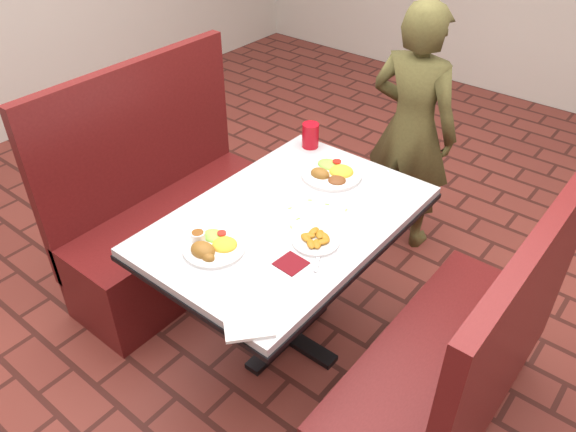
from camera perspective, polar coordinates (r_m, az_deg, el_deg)
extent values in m
plane|color=maroon|center=(2.86, 0.00, -12.21)|extent=(7.00, 7.00, 0.00)
cube|color=silver|center=(2.36, 0.00, -0.34)|extent=(0.80, 1.20, 0.03)
cube|color=black|center=(2.37, 0.00, -0.87)|extent=(0.81, 1.21, 0.02)
cylinder|color=black|center=(2.60, 0.00, -6.98)|extent=(0.10, 0.10, 0.69)
cube|color=black|center=(2.85, 0.00, -12.01)|extent=(0.55, 0.08, 0.03)
cube|color=black|center=(2.85, 0.00, -12.01)|extent=(0.08, 0.55, 0.03)
cube|color=maroon|center=(3.10, -10.87, -2.66)|extent=(0.45, 1.20, 0.45)
cube|color=maroon|center=(2.98, -14.74, 6.18)|extent=(0.06, 1.20, 0.95)
cube|color=maroon|center=(2.46, 14.36, -16.61)|extent=(0.45, 1.20, 0.45)
cube|color=maroon|center=(2.07, 21.80, -11.18)|extent=(0.06, 1.20, 0.95)
imported|color=brown|center=(3.17, 12.44, 8.53)|extent=(0.52, 0.34, 1.41)
cylinder|color=white|center=(2.19, -7.52, -3.22)|extent=(0.24, 0.24, 0.01)
ellipsoid|color=yellow|center=(2.17, -6.49, -2.50)|extent=(0.10, 0.10, 0.04)
ellipsoid|color=#95CB51|center=(2.23, -7.56, -1.73)|extent=(0.10, 0.08, 0.03)
cylinder|color=red|center=(2.22, -6.75, -1.73)|extent=(0.04, 0.04, 0.01)
ellipsoid|color=#986526|center=(2.15, -8.70, -3.00)|extent=(0.11, 0.08, 0.06)
ellipsoid|color=#986526|center=(2.12, -8.17, -3.86)|extent=(0.06, 0.04, 0.04)
cylinder|color=white|center=(2.22, -9.13, -2.03)|extent=(0.06, 0.06, 0.04)
cylinder|color=brown|center=(2.21, -9.17, -1.68)|extent=(0.05, 0.05, 0.00)
cylinder|color=white|center=(2.61, 4.42, 4.22)|extent=(0.28, 0.28, 0.02)
ellipsoid|color=yellow|center=(2.60, 5.47, 4.95)|extent=(0.11, 0.11, 0.05)
ellipsoid|color=#95CB51|center=(2.66, 4.18, 5.54)|extent=(0.11, 0.09, 0.04)
cylinder|color=red|center=(2.66, 4.99, 5.54)|extent=(0.04, 0.04, 0.01)
ellipsoid|color=brown|center=(2.55, 5.02, 3.89)|extent=(0.08, 0.08, 0.03)
ellipsoid|color=#986526|center=(2.57, 3.29, 4.70)|extent=(0.09, 0.07, 0.05)
cylinder|color=white|center=(2.21, 2.82, -2.58)|extent=(0.19, 0.19, 0.01)
cube|color=#5E0E14|center=(2.11, 0.31, -4.84)|extent=(0.11, 0.11, 0.00)
cube|color=silver|center=(2.13, 3.05, -4.37)|extent=(0.08, 0.13, 0.00)
cylinder|color=#AD0B16|center=(2.82, 2.30, 8.19)|extent=(0.08, 0.08, 0.13)
cube|color=white|center=(1.92, -4.16, -10.01)|extent=(0.27, 0.27, 0.01)
cube|color=#BABABF|center=(2.19, -8.05, -3.10)|extent=(0.05, 0.18, 0.00)
cube|color=silver|center=(2.23, -8.23, -2.35)|extent=(0.04, 0.16, 0.00)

